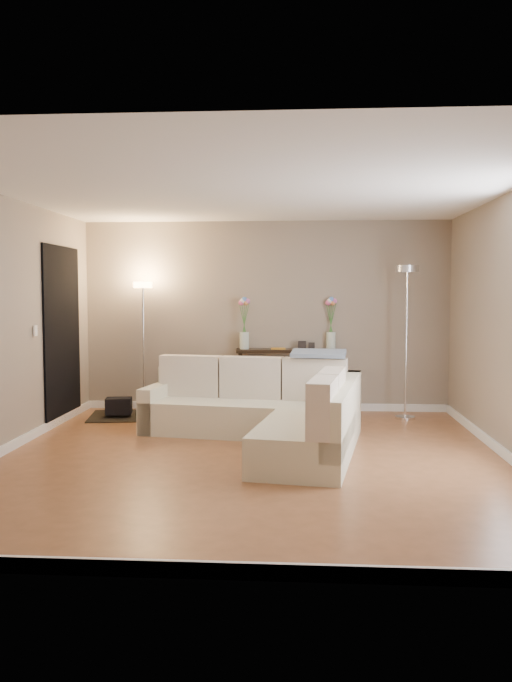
# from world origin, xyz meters

# --- Properties ---
(floor) EXTENTS (5.00, 5.50, 0.01)m
(floor) POSITION_xyz_m (0.00, 0.00, -0.01)
(floor) COLOR #975C37
(floor) RESTS_ON ground
(ceiling) EXTENTS (5.00, 5.50, 0.01)m
(ceiling) POSITION_xyz_m (0.00, 0.00, 2.60)
(ceiling) COLOR white
(ceiling) RESTS_ON ground
(wall_back) EXTENTS (5.00, 0.02, 2.60)m
(wall_back) POSITION_xyz_m (0.00, 2.76, 1.30)
(wall_back) COLOR gray
(wall_back) RESTS_ON ground
(wall_front) EXTENTS (5.00, 0.02, 2.60)m
(wall_front) POSITION_xyz_m (0.00, -2.76, 1.30)
(wall_front) COLOR gray
(wall_front) RESTS_ON ground
(baseboard_back) EXTENTS (5.00, 0.03, 0.10)m
(baseboard_back) POSITION_xyz_m (0.00, 2.73, 0.05)
(baseboard_back) COLOR white
(baseboard_back) RESTS_ON ground
(baseboard_front) EXTENTS (5.00, 0.03, 0.10)m
(baseboard_front) POSITION_xyz_m (0.00, -2.73, 0.05)
(baseboard_front) COLOR white
(baseboard_front) RESTS_ON ground
(baseboard_left) EXTENTS (0.03, 5.50, 0.10)m
(baseboard_left) POSITION_xyz_m (-2.48, 0.00, 0.05)
(baseboard_left) COLOR white
(baseboard_left) RESTS_ON ground
(baseboard_right) EXTENTS (0.03, 5.50, 0.10)m
(baseboard_right) POSITION_xyz_m (2.48, 0.00, 0.05)
(baseboard_right) COLOR white
(baseboard_right) RESTS_ON ground
(doorway) EXTENTS (0.02, 1.20, 2.20)m
(doorway) POSITION_xyz_m (-2.48, 1.70, 1.10)
(doorway) COLOR black
(doorway) RESTS_ON ground
(switch_plate) EXTENTS (0.02, 0.08, 0.12)m
(switch_plate) POSITION_xyz_m (-2.48, 0.85, 1.20)
(switch_plate) COLOR white
(switch_plate) RESTS_ON ground
(sectional_sofa) EXTENTS (2.57, 2.72, 0.87)m
(sectional_sofa) POSITION_xyz_m (0.18, 0.77, 0.32)
(sectional_sofa) COLOR beige
(sectional_sofa) RESTS_ON floor
(throw_blanket) EXTENTS (0.66, 0.43, 0.08)m
(throw_blanket) POSITION_xyz_m (0.69, 1.29, 0.92)
(throw_blanket) COLOR gray
(throw_blanket) RESTS_ON sectional_sofa
(console_table) EXTENTS (1.42, 0.47, 0.86)m
(console_table) POSITION_xyz_m (0.22, 2.64, 0.48)
(console_table) COLOR black
(console_table) RESTS_ON floor
(leaning_mirror) EXTENTS (0.99, 0.12, 0.77)m
(leaning_mirror) POSITION_xyz_m (0.30, 2.82, 1.23)
(leaning_mirror) COLOR black
(leaning_mirror) RESTS_ON console_table
(table_decor) EXTENTS (0.60, 0.14, 0.14)m
(table_decor) POSITION_xyz_m (0.31, 2.60, 0.87)
(table_decor) COLOR #C68622
(table_decor) RESTS_ON console_table
(flower_vase_left) EXTENTS (0.16, 0.14, 0.74)m
(flower_vase_left) POSITION_xyz_m (-0.28, 2.60, 1.15)
(flower_vase_left) COLOR silver
(flower_vase_left) RESTS_ON console_table
(flower_vase_right) EXTENTS (0.16, 0.14, 0.74)m
(flower_vase_right) POSITION_xyz_m (0.90, 2.69, 1.15)
(flower_vase_right) COLOR silver
(flower_vase_right) RESTS_ON console_table
(floor_lamp_lit) EXTENTS (0.28, 0.28, 1.77)m
(floor_lamp_lit) POSITION_xyz_m (-1.65, 2.49, 1.25)
(floor_lamp_lit) COLOR silver
(floor_lamp_lit) RESTS_ON floor
(floor_lamp_unlit) EXTENTS (0.35, 0.35, 1.97)m
(floor_lamp_unlit) POSITION_xyz_m (1.84, 2.19, 1.39)
(floor_lamp_unlit) COLOR silver
(floor_lamp_unlit) RESTS_ON floor
(charcoal_rug) EXTENTS (1.27, 1.03, 0.02)m
(charcoal_rug) POSITION_xyz_m (-1.69, 2.14, 0.01)
(charcoal_rug) COLOR black
(charcoal_rug) RESTS_ON floor
(black_bag) EXTENTS (0.36, 0.28, 0.21)m
(black_bag) POSITION_xyz_m (-1.87, 2.02, 0.16)
(black_bag) COLOR black
(black_bag) RESTS_ON charcoal_rug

